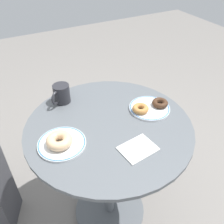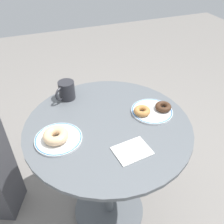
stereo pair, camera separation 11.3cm
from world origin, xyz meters
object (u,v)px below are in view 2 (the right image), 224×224
(cafe_table, at_px, (108,159))
(plate_right, at_px, (152,111))
(paper_napkin, at_px, (132,151))
(donut_glazed, at_px, (56,136))
(donut_chocolate, at_px, (163,107))
(coffee_mug, at_px, (66,91))
(plate_left, at_px, (59,139))
(donut_old_fashioned, at_px, (142,111))

(cafe_table, distance_m, plate_right, 0.35)
(paper_napkin, bearing_deg, donut_glazed, 148.84)
(donut_glazed, height_order, donut_chocolate, donut_glazed)
(donut_glazed, relative_size, paper_napkin, 0.75)
(donut_glazed, relative_size, coffee_mug, 0.97)
(paper_napkin, bearing_deg, plate_right, 45.73)
(paper_napkin, relative_size, coffee_mug, 1.30)
(plate_left, bearing_deg, paper_napkin, -32.73)
(plate_right, xyz_separation_m, donut_chocolate, (0.06, -0.01, 0.02))
(plate_right, height_order, donut_glazed, donut_glazed)
(plate_left, height_order, donut_old_fashioned, donut_old_fashioned)
(donut_old_fashioned, bearing_deg, plate_left, -175.94)
(paper_napkin, height_order, coffee_mug, coffee_mug)
(plate_right, xyz_separation_m, donut_glazed, (-0.48, -0.04, 0.03))
(donut_chocolate, height_order, coffee_mug, coffee_mug)
(donut_glazed, relative_size, donut_old_fashioned, 1.37)
(coffee_mug, bearing_deg, donut_old_fashioned, -40.75)
(cafe_table, relative_size, donut_glazed, 7.12)
(plate_left, bearing_deg, plate_right, 3.84)
(plate_right, distance_m, coffee_mug, 0.46)
(cafe_table, distance_m, donut_old_fashioned, 0.33)
(paper_napkin, bearing_deg, plate_left, 147.27)
(plate_left, xyz_separation_m, donut_old_fashioned, (0.42, 0.03, 0.02))
(plate_right, bearing_deg, cafe_table, -177.75)
(donut_glazed, xyz_separation_m, donut_chocolate, (0.54, 0.03, -0.01))
(cafe_table, distance_m, plate_left, 0.35)
(donut_old_fashioned, bearing_deg, coffee_mug, 139.25)
(plate_right, height_order, donut_chocolate, donut_chocolate)
(cafe_table, xyz_separation_m, paper_napkin, (0.04, -0.20, 0.25))
(donut_glazed, distance_m, donut_old_fashioned, 0.43)
(plate_left, distance_m, paper_napkin, 0.32)
(cafe_table, bearing_deg, donut_chocolate, 0.33)
(plate_left, relative_size, donut_old_fashioned, 2.56)
(donut_chocolate, height_order, donut_old_fashioned, same)
(donut_glazed, distance_m, coffee_mug, 0.33)
(cafe_table, relative_size, plate_right, 3.83)
(plate_right, bearing_deg, plate_left, -176.16)
(plate_right, bearing_deg, donut_old_fashioned, -177.75)
(cafe_table, xyz_separation_m, donut_glazed, (-0.25, -0.03, 0.28))
(donut_glazed, relative_size, donut_chocolate, 1.37)
(cafe_table, xyz_separation_m, coffee_mug, (-0.13, 0.28, 0.30))
(cafe_table, height_order, plate_left, plate_left)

